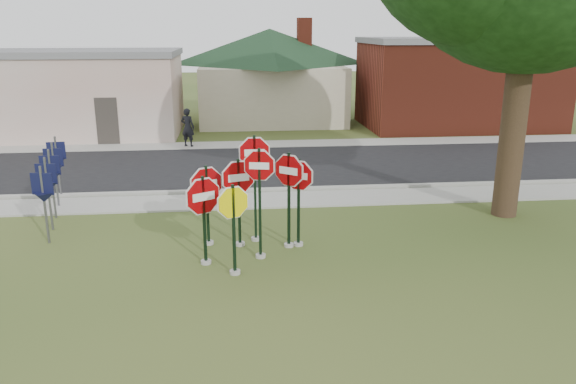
{
  "coord_description": "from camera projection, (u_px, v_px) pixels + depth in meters",
  "views": [
    {
      "loc": [
        -0.33,
        -11.3,
        5.22
      ],
      "look_at": [
        1.02,
        2.0,
        1.31
      ],
      "focal_mm": 35.0,
      "sensor_mm": 36.0,
      "label": 1
    }
  ],
  "objects": [
    {
      "name": "stop_sign_right",
      "position": [
        289.0,
        187.0,
        13.52
      ],
      "size": [
        0.87,
        0.69,
        2.5
      ],
      "color": "#9C9992",
      "rests_on": "ground"
    },
    {
      "name": "stop_sign_back_left",
      "position": [
        239.0,
        191.0,
        13.63
      ],
      "size": [
        1.1,
        0.35,
        2.33
      ],
      "color": "#9C9992",
      "rests_on": "ground"
    },
    {
      "name": "building_stucco",
      "position": [
        56.0,
        92.0,
        28.0
      ],
      "size": [
        12.2,
        6.2,
        4.2
      ],
      "color": "beige",
      "rests_on": "ground"
    },
    {
      "name": "stop_sign_left",
      "position": [
        204.0,
        209.0,
        12.57
      ],
      "size": [
        1.02,
        0.61,
        2.21
      ],
      "color": "#9C9992",
      "rests_on": "ground"
    },
    {
      "name": "stop_sign_center",
      "position": [
        260.0,
        189.0,
        12.82
      ],
      "size": [
        0.97,
        0.24,
        2.73
      ],
      "color": "#9C9992",
      "rests_on": "ground"
    },
    {
      "name": "stop_sign_far_right",
      "position": [
        299.0,
        191.0,
        13.63
      ],
      "size": [
        0.89,
        0.55,
        2.32
      ],
      "color": "#9C9992",
      "rests_on": "ground"
    },
    {
      "name": "stop_sign_back_right",
      "position": [
        255.0,
        173.0,
        13.87
      ],
      "size": [
        1.07,
        0.24,
        2.83
      ],
      "color": "#9C9992",
      "rests_on": "ground"
    },
    {
      "name": "pedestrian",
      "position": [
        188.0,
        127.0,
        25.29
      ],
      "size": [
        0.74,
        0.63,
        1.73
      ],
      "primitive_type": "imported",
      "rotation": [
        0.0,
        0.0,
        2.73
      ],
      "color": "black",
      "rests_on": "sidewalk_far"
    },
    {
      "name": "route_sign_row",
      "position": [
        51.0,
        177.0,
        15.72
      ],
      "size": [
        1.43,
        4.63,
        2.0
      ],
      "color": "#59595E",
      "rests_on": "ground"
    },
    {
      "name": "stop_sign_yellow",
      "position": [
        234.0,
        220.0,
        12.05
      ],
      "size": [
        0.92,
        0.4,
        2.14
      ],
      "color": "#9C9992",
      "rests_on": "ground"
    },
    {
      "name": "stop_sign_far_left",
      "position": [
        207.0,
        195.0,
        13.74
      ],
      "size": [
        1.06,
        0.52,
        2.16
      ],
      "color": "#9C9992",
      "rests_on": "ground"
    },
    {
      "name": "road",
      "position": [
        241.0,
        167.0,
        21.83
      ],
      "size": [
        60.0,
        7.0,
        0.04
      ],
      "primitive_type": "cube",
      "color": "black",
      "rests_on": "ground"
    },
    {
      "name": "building_house",
      "position": [
        270.0,
        56.0,
        32.47
      ],
      "size": [
        11.6,
        11.6,
        6.2
      ],
      "color": "beige",
      "rests_on": "ground"
    },
    {
      "name": "building_brick",
      "position": [
        458.0,
        82.0,
        30.44
      ],
      "size": [
        10.2,
        6.2,
        4.75
      ],
      "color": "maroon",
      "rests_on": "ground"
    },
    {
      "name": "ground",
      "position": [
        251.0,
        276.0,
        12.29
      ],
      "size": [
        120.0,
        120.0,
        0.0
      ],
      "primitive_type": "plane",
      "color": "#344A1C",
      "rests_on": "ground"
    },
    {
      "name": "sidewalk_near",
      "position": [
        244.0,
        201.0,
        17.53
      ],
      "size": [
        60.0,
        1.6,
        0.06
      ],
      "primitive_type": "cube",
      "color": "gray",
      "rests_on": "ground"
    },
    {
      "name": "curb",
      "position": [
        243.0,
        191.0,
        18.48
      ],
      "size": [
        60.0,
        0.2,
        0.14
      ],
      "primitive_type": "cube",
      "color": "gray",
      "rests_on": "ground"
    },
    {
      "name": "bg_tree_right",
      "position": [
        562.0,
        23.0,
        37.69
      ],
      "size": [
        5.6,
        5.6,
        8.4
      ],
      "color": "black",
      "rests_on": "ground"
    },
    {
      "name": "sidewalk_far",
      "position": [
        239.0,
        145.0,
        25.94
      ],
      "size": [
        60.0,
        1.6,
        0.06
      ],
      "primitive_type": "cube",
      "color": "gray",
      "rests_on": "ground"
    }
  ]
}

